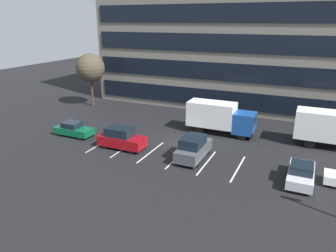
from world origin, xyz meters
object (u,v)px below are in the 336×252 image
box_truck_yellow (335,128)px  box_truck_blue (220,117)px  suv_charcoal (193,148)px  sedan_forest (74,129)px  sedan_silver (301,173)px  bare_tree (90,68)px  suv_maroon (121,138)px

box_truck_yellow → box_truck_blue: bearing=-177.0°
box_truck_blue → suv_charcoal: (-0.23, -7.56, -0.91)m
sedan_forest → suv_charcoal: 13.94m
box_truck_yellow → suv_charcoal: size_ratio=1.63×
sedan_silver → bare_tree: size_ratio=0.59×
suv_charcoal → sedan_forest: bearing=179.1°
box_truck_yellow → suv_charcoal: (-11.58, -8.16, -0.98)m
box_truck_yellow → bare_tree: bare_tree is taller
box_truck_blue → bare_tree: (-20.03, 3.70, 3.59)m
sedan_forest → bare_tree: 13.40m
suv_maroon → box_truck_yellow: bearing=24.9°
suv_maroon → suv_charcoal: 7.30m
sedan_silver → suv_maroon: size_ratio=0.97×
sedan_silver → suv_maroon: (-16.42, 0.10, 0.26)m
sedan_silver → suv_charcoal: (-9.14, 0.70, 0.28)m
box_truck_blue → suv_maroon: (-7.51, -8.16, -0.93)m
box_truck_yellow → suv_charcoal: box_truck_yellow is taller
box_truck_yellow → sedan_forest: 26.76m
sedan_silver → suv_maroon: suv_maroon is taller
sedan_silver → suv_maroon: 16.42m
suv_charcoal → bare_tree: size_ratio=0.63×
sedan_silver → box_truck_yellow: bearing=74.6°
sedan_forest → bare_tree: (-5.86, 11.05, 4.81)m
box_truck_yellow → sedan_forest: box_truck_yellow is taller
box_truck_yellow → bare_tree: 31.72m
sedan_silver → sedan_forest: 23.09m
box_truck_blue → bare_tree: bare_tree is taller
box_truck_yellow → suv_maroon: 20.82m
box_truck_blue → suv_maroon: size_ratio=1.60×
sedan_forest → bare_tree: bare_tree is taller
suv_maroon → bare_tree: (-12.52, 11.86, 4.52)m
box_truck_yellow → sedan_forest: bearing=-162.7°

